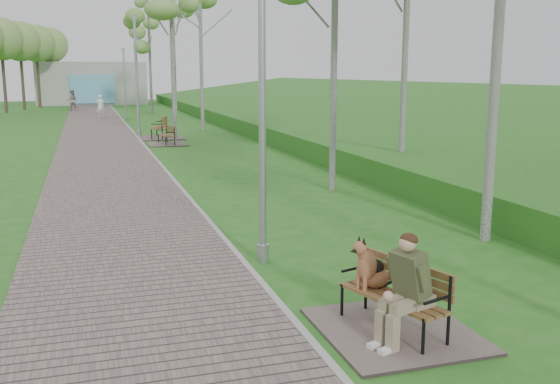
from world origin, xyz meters
The scene contains 16 objects.
ground centered at (0.00, 0.00, 0.00)m, with size 120.00×120.00×0.00m, color #23621B.
walkway centered at (-1.75, 21.50, 0.02)m, with size 3.50×67.00×0.04m, color #61524E.
kerb centered at (0.00, 21.50, 0.03)m, with size 0.10×67.00×0.05m, color #999993.
embankment centered at (12.00, 20.00, 0.00)m, with size 14.00×70.00×1.60m, color #40802C.
building_north centered at (-1.50, 50.97, 1.99)m, with size 10.00×5.20×4.00m.
bench_main centered at (0.97, -6.21, 0.42)m, with size 1.73×1.93×1.51m.
bench_second centered at (0.96, 14.40, 0.18)m, with size 1.62×1.80×0.99m.
bench_third centered at (0.98, 17.10, 0.24)m, with size 2.06×2.29×1.26m.
lamp_post_near centered at (0.33, -2.99, 2.37)m, with size 0.20×0.20×5.07m.
lamp_post_second centered at (0.11, 18.03, 2.66)m, with size 0.22×0.22×5.69m.
lamp_post_third centered at (0.26, 29.46, 2.14)m, with size 0.18×0.18×4.58m.
pedestrian_near centered at (-1.28, 32.08, 0.78)m, with size 0.57×0.37×1.55m, color white.
pedestrian_far centered at (-3.20, 40.13, 0.85)m, with size 0.83×0.64×1.70m, color gray.
birch_far_c centered at (3.91, 32.31, 7.90)m, with size 2.35×2.35×10.06m.
birch_distant_a centered at (2.51, 35.15, 6.03)m, with size 2.47×2.47×7.68m.
birch_distant_b centered at (4.07, 50.93, 8.12)m, with size 2.50×2.50×10.34m.
Camera 1 is at (-2.33, -12.44, 3.05)m, focal length 40.00 mm.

